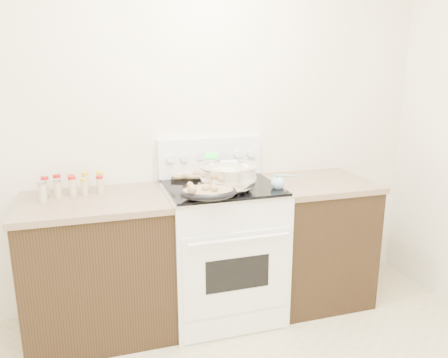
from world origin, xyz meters
name	(u,v)px	position (x,y,z in m)	size (l,w,h in m)	color
room_shell	(246,71)	(0.00, 0.00, 1.70)	(4.10, 3.60, 2.75)	#F0E9CF
counter_left	(99,266)	(-0.48, 1.43, 0.46)	(0.93, 0.67, 0.92)	black
counter_right	(315,239)	(1.08, 1.43, 0.46)	(0.73, 0.67, 0.92)	black
kitchen_range	(222,248)	(0.35, 1.42, 0.49)	(0.78, 0.73, 1.22)	white
mixing_bowl	(228,177)	(0.36, 1.29, 1.03)	(0.47, 0.47, 0.22)	silver
roasting_pan	(208,192)	(0.18, 1.14, 0.99)	(0.39, 0.31, 0.11)	black
baking_sheet	(202,174)	(0.28, 1.70, 0.96)	(0.49, 0.40, 0.06)	black
wooden_spoon	(207,191)	(0.21, 1.27, 0.95)	(0.04, 0.28, 0.04)	#A2794A
blue_ladle	(279,182)	(0.69, 1.25, 0.98)	(0.26, 0.20, 0.11)	#8BBFD0
spice_jars	(69,185)	(-0.63, 1.57, 0.98)	(0.39, 0.24, 0.13)	#BFB28C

